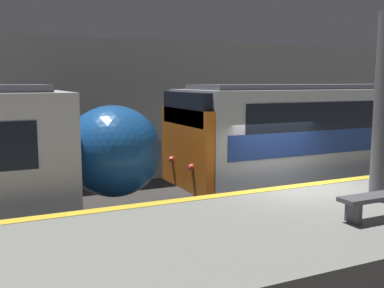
{
  "coord_description": "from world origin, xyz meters",
  "views": [
    {
      "loc": [
        -6.88,
        -8.52,
        3.58
      ],
      "look_at": [
        -2.37,
        0.99,
        2.1
      ],
      "focal_mm": 42.0,
      "sensor_mm": 36.0,
      "label": 1
    }
  ],
  "objects": [
    {
      "name": "ground_plane",
      "position": [
        0.0,
        0.0,
        0.0
      ],
      "size": [
        120.0,
        120.0,
        0.0
      ],
      "primitive_type": "plane",
      "color": "#33302D"
    },
    {
      "name": "platform_bench",
      "position": [
        -0.49,
        -2.81,
        1.43
      ],
      "size": [
        1.5,
        0.4,
        0.45
      ],
      "color": "#4C4C51",
      "rests_on": "platform"
    },
    {
      "name": "platform",
      "position": [
        0.0,
        -2.11,
        0.55
      ],
      "size": [
        40.0,
        4.23,
        1.11
      ],
      "color": "slate",
      "rests_on": "ground"
    },
    {
      "name": "station_rear_barrier",
      "position": [
        0.0,
        6.83,
        2.52
      ],
      "size": [
        50.0,
        0.15,
        5.05
      ],
      "color": "#9E998E",
      "rests_on": "ground"
    }
  ]
}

